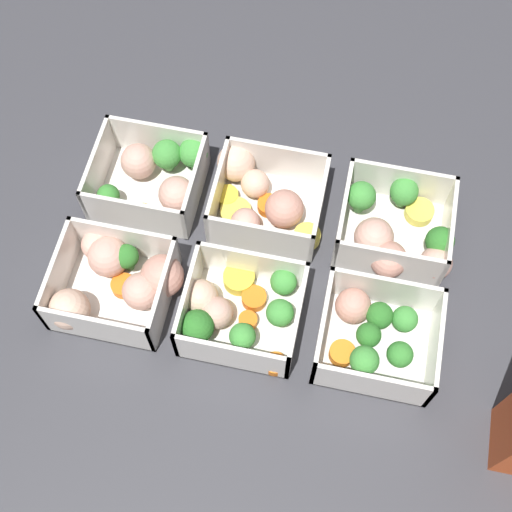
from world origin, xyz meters
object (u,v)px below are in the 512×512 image
(container_near_left, at_px, (396,232))
(container_near_right, at_px, (156,175))
(container_near_center, at_px, (262,198))
(container_far_left, at_px, (374,334))
(container_far_center, at_px, (235,311))
(container_far_right, at_px, (118,280))

(container_near_left, bearing_deg, container_near_right, -3.25)
(container_near_center, bearing_deg, container_far_left, 137.12)
(container_near_right, height_order, container_far_left, same)
(container_far_left, bearing_deg, container_near_center, -42.88)
(container_near_left, xyz_separation_m, container_far_left, (0.01, 0.13, -0.00))
(container_far_left, distance_m, container_far_center, 0.16)
(container_far_left, bearing_deg, container_far_right, -0.65)
(container_near_right, bearing_deg, container_near_center, 178.82)
(container_near_left, height_order, container_near_right, same)
(container_near_right, xyz_separation_m, container_far_left, (-0.30, 0.15, -0.00))
(container_near_center, xyz_separation_m, container_far_right, (0.14, 0.15, 0.00))
(container_near_left, relative_size, container_far_center, 1.04)
(container_far_left, bearing_deg, container_near_left, -93.31)
(container_near_left, xyz_separation_m, container_near_center, (0.17, -0.01, -0.00))
(container_near_center, xyz_separation_m, container_near_right, (0.14, -0.00, 0.00))
(container_near_center, bearing_deg, container_far_right, 45.82)
(container_near_right, bearing_deg, container_far_left, 152.94)
(container_near_right, xyz_separation_m, container_far_right, (0.00, 0.15, 0.00))
(container_near_right, height_order, container_far_center, same)
(container_near_left, height_order, container_far_center, same)
(container_far_center, xyz_separation_m, container_far_right, (0.14, -0.01, 0.00))
(container_near_center, height_order, container_far_center, same)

